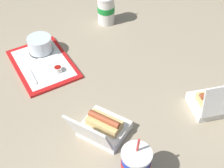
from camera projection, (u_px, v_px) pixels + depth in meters
The scene contains 10 objects.
ground_plane at pixel (114, 90), 1.41m from camera, with size 3.20×3.20×0.00m, color gray.
food_tray at pixel (43, 64), 1.53m from camera, with size 0.38×0.27×0.01m.
cake_container at pixel (40, 45), 1.56m from camera, with size 0.12×0.12×0.08m.
ketchup_cup at pixel (58, 69), 1.47m from camera, with size 0.04×0.04×0.02m.
napkin_stack at pixel (50, 59), 1.55m from camera, with size 0.10×0.10×0.00m, color white.
plastic_fork at pixel (32, 77), 1.45m from camera, with size 0.11×0.01×0.01m, color white.
clamshell_hotdog_center at pixel (102, 128), 1.21m from camera, with size 0.26×0.27×0.18m.
clamshell_hotdog_front at pixel (217, 101), 1.31m from camera, with size 0.20×0.24×0.18m.
soda_cup_center at pixel (106, 9), 1.74m from camera, with size 0.10×0.10×0.23m.
soda_cup_front at pixel (136, 164), 1.05m from camera, with size 0.10×0.10×0.20m.
Camera 1 is at (-0.86, 0.48, 1.01)m, focal length 50.00 mm.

